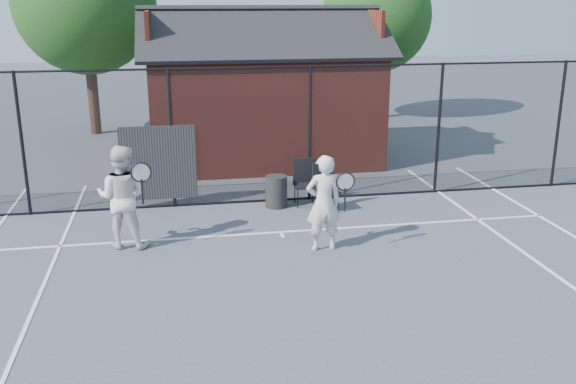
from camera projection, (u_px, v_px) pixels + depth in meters
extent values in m
plane|color=#464A51|center=(314.00, 301.00, 9.64)|extent=(80.00, 80.00, 0.00)
cube|color=white|center=(281.00, 232.00, 12.46)|extent=(11.00, 0.06, 0.01)
cube|color=white|center=(282.00, 235.00, 12.32)|extent=(0.06, 0.30, 0.01)
cylinder|color=black|center=(22.00, 145.00, 13.05)|extent=(0.07, 0.07, 3.00)
cylinder|color=black|center=(172.00, 139.00, 13.56)|extent=(0.07, 0.07, 3.00)
cylinder|color=black|center=(310.00, 134.00, 14.08)|extent=(0.07, 0.07, 3.00)
cylinder|color=black|center=(439.00, 129.00, 14.60)|extent=(0.07, 0.07, 3.00)
cylinder|color=black|center=(558.00, 125.00, 15.11)|extent=(0.07, 0.07, 3.00)
cylinder|color=black|center=(264.00, 67.00, 13.48)|extent=(22.00, 0.04, 0.04)
cylinder|color=black|center=(266.00, 200.00, 14.34)|extent=(22.00, 0.04, 0.04)
cube|color=black|center=(265.00, 136.00, 13.91)|extent=(22.00, 3.00, 0.01)
cube|color=black|center=(159.00, 163.00, 13.64)|extent=(1.60, 0.04, 1.60)
cube|color=maroon|center=(262.00, 106.00, 17.76)|extent=(6.00, 4.00, 3.00)
cube|color=black|center=(266.00, 32.00, 16.23)|extent=(6.50, 2.36, 1.32)
cube|color=black|center=(256.00, 29.00, 18.11)|extent=(6.50, 2.36, 1.32)
cube|color=maroon|center=(149.00, 31.00, 16.66)|extent=(0.10, 2.80, 1.06)
cube|color=maroon|center=(367.00, 30.00, 17.68)|extent=(0.10, 2.80, 1.06)
cylinder|color=black|center=(93.00, 96.00, 21.21)|extent=(0.36, 0.36, 2.52)
sphere|color=#124114|center=(85.00, 3.00, 20.35)|extent=(4.48, 4.48, 4.48)
cylinder|color=black|center=(374.00, 89.00, 23.91)|extent=(0.36, 0.36, 2.23)
sphere|color=#124114|center=(377.00, 17.00, 23.15)|extent=(3.97, 3.97, 3.97)
imported|color=silver|center=(324.00, 203.00, 11.39)|extent=(0.66, 0.45, 1.75)
torus|color=black|center=(345.00, 182.00, 10.98)|extent=(0.34, 0.03, 0.34)
cylinder|color=black|center=(345.00, 200.00, 11.07)|extent=(0.03, 0.03, 0.42)
imported|color=silver|center=(122.00, 197.00, 11.50)|extent=(1.07, 0.92, 1.89)
torus|color=black|center=(141.00, 172.00, 11.06)|extent=(0.37, 0.03, 0.37)
cylinder|color=black|center=(142.00, 192.00, 11.16)|extent=(0.04, 0.04, 0.45)
cube|color=black|center=(305.00, 183.00, 13.96)|extent=(0.49, 0.51, 0.99)
cube|color=black|center=(326.00, 189.00, 13.55)|extent=(0.54, 0.56, 1.00)
cylinder|color=black|center=(276.00, 191.00, 13.90)|extent=(0.49, 0.49, 0.69)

